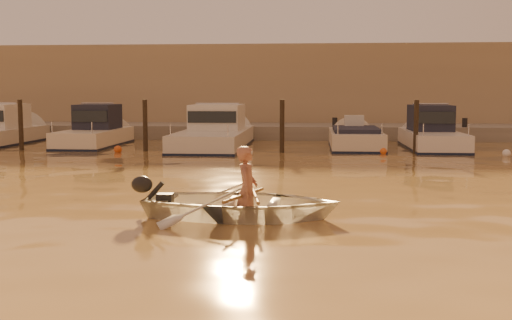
# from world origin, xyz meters

# --- Properties ---
(ground_plane) EXTENTS (160.00, 160.00, 0.00)m
(ground_plane) POSITION_xyz_m (0.00, 0.00, 0.00)
(ground_plane) COLOR olive
(ground_plane) RESTS_ON ground
(dinghy) EXTENTS (3.80, 2.83, 0.75)m
(dinghy) POSITION_xyz_m (-0.34, 1.18, 0.26)
(dinghy) COLOR silver
(dinghy) RESTS_ON ground_plane
(person) EXTENTS (0.43, 0.62, 1.63)m
(person) POSITION_xyz_m (-0.24, 1.17, 0.52)
(person) COLOR #9C604E
(person) RESTS_ON dinghy
(outboard_motor) EXTENTS (0.92, 0.46, 0.70)m
(outboard_motor) POSITION_xyz_m (-1.84, 1.28, 0.28)
(outboard_motor) COLOR black
(outboard_motor) RESTS_ON dinghy
(oar_port) EXTENTS (0.36, 2.09, 0.13)m
(oar_port) POSITION_xyz_m (-0.09, 1.16, 0.42)
(oar_port) COLOR brown
(oar_port) RESTS_ON dinghy
(oar_starboard) EXTENTS (0.56, 2.05, 0.13)m
(oar_starboard) POSITION_xyz_m (-0.29, 1.18, 0.42)
(oar_starboard) COLOR brown
(oar_starboard) RESTS_ON dinghy
(moored_boat_1) EXTENTS (1.99, 6.01, 1.75)m
(moored_boat_1) POSITION_xyz_m (-8.31, 16.00, 0.62)
(moored_boat_1) COLOR #EEE1C7
(moored_boat_1) RESTS_ON ground_plane
(moored_boat_2) EXTENTS (2.61, 8.62, 1.75)m
(moored_boat_2) POSITION_xyz_m (-3.12, 16.00, 0.62)
(moored_boat_2) COLOR silver
(moored_boat_2) RESTS_ON ground_plane
(moored_boat_3) EXTENTS (2.03, 5.88, 0.95)m
(moored_boat_3) POSITION_xyz_m (2.71, 16.00, 0.22)
(moored_boat_3) COLOR beige
(moored_boat_3) RESTS_ON ground_plane
(moored_boat_4) EXTENTS (2.03, 6.33, 1.75)m
(moored_boat_4) POSITION_xyz_m (5.81, 16.00, 0.62)
(moored_boat_4) COLOR silver
(moored_boat_4) RESTS_ON ground_plane
(piling_0) EXTENTS (0.18, 0.18, 2.20)m
(piling_0) POSITION_xyz_m (-10.50, 13.80, 0.90)
(piling_0) COLOR #2D2319
(piling_0) RESTS_ON ground_plane
(piling_1) EXTENTS (0.18, 0.18, 2.20)m
(piling_1) POSITION_xyz_m (-5.50, 13.80, 0.90)
(piling_1) COLOR #2D2319
(piling_1) RESTS_ON ground_plane
(piling_2) EXTENTS (0.18, 0.18, 2.20)m
(piling_2) POSITION_xyz_m (-0.20, 13.80, 0.90)
(piling_2) COLOR #2D2319
(piling_2) RESTS_ON ground_plane
(piling_3) EXTENTS (0.18, 0.18, 2.20)m
(piling_3) POSITION_xyz_m (4.80, 13.80, 0.90)
(piling_3) COLOR #2D2319
(piling_3) RESTS_ON ground_plane
(fender_b) EXTENTS (0.30, 0.30, 0.30)m
(fender_b) POSITION_xyz_m (-6.47, 13.37, 0.10)
(fender_b) COLOR #D25218
(fender_b) RESTS_ON ground_plane
(fender_c) EXTENTS (0.30, 0.30, 0.30)m
(fender_c) POSITION_xyz_m (-1.35, 12.65, 0.10)
(fender_c) COLOR white
(fender_c) RESTS_ON ground_plane
(fender_d) EXTENTS (0.30, 0.30, 0.30)m
(fender_d) POSITION_xyz_m (3.58, 13.53, 0.10)
(fender_d) COLOR orange
(fender_d) RESTS_ON ground_plane
(fender_e) EXTENTS (0.30, 0.30, 0.30)m
(fender_e) POSITION_xyz_m (7.91, 13.10, 0.10)
(fender_e) COLOR silver
(fender_e) RESTS_ON ground_plane
(quay) EXTENTS (52.00, 4.00, 1.00)m
(quay) POSITION_xyz_m (0.00, 21.50, 0.15)
(quay) COLOR gray
(quay) RESTS_ON ground_plane
(waterfront_building) EXTENTS (46.00, 7.00, 4.80)m
(waterfront_building) POSITION_xyz_m (0.00, 27.00, 2.40)
(waterfront_building) COLOR #9E8466
(waterfront_building) RESTS_ON quay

